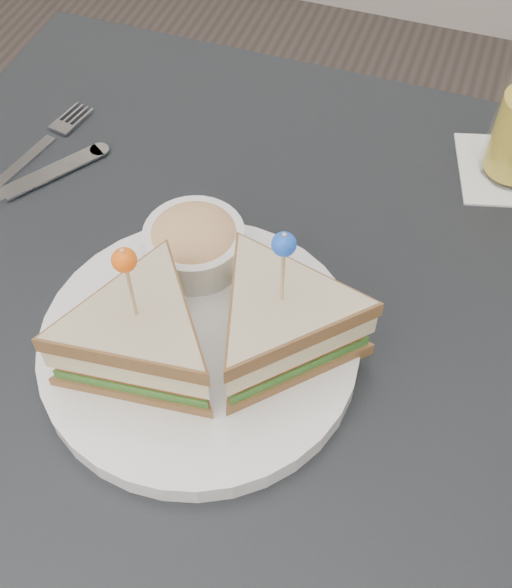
% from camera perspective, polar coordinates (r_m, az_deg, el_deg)
% --- Properties ---
extents(ground_plane, '(3.50, 3.50, 0.00)m').
position_cam_1_polar(ground_plane, '(1.34, -0.59, -21.63)').
color(ground_plane, '#3F3833').
extents(table, '(0.80, 0.80, 0.75)m').
position_cam_1_polar(table, '(0.71, -1.03, -6.59)').
color(table, black).
rests_on(table, ground).
extents(plate_meal, '(0.36, 0.36, 0.16)m').
position_cam_1_polar(plate_meal, '(0.60, -3.86, -2.37)').
color(plate_meal, white).
rests_on(plate_meal, table).
extents(cutlery_fork, '(0.05, 0.17, 0.00)m').
position_cam_1_polar(cutlery_fork, '(0.84, -16.28, 10.95)').
color(cutlery_fork, '#B8BDC4').
rests_on(cutlery_fork, table).
extents(cutlery_knife, '(0.13, 0.18, 0.01)m').
position_cam_1_polar(cutlery_knife, '(0.80, -18.37, 7.56)').
color(cutlery_knife, silver).
rests_on(cutlery_knife, table).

